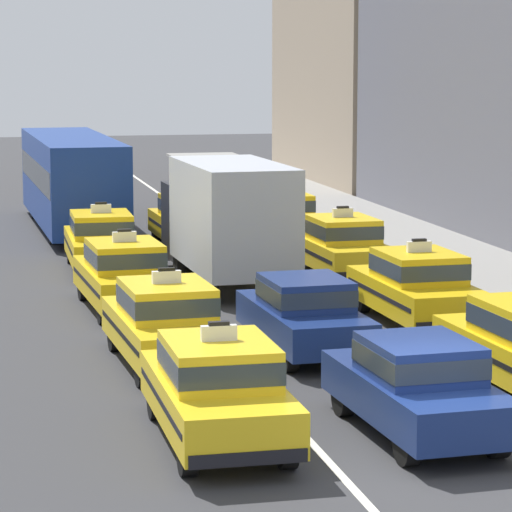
{
  "coord_description": "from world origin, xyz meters",
  "views": [
    {
      "loc": [
        -6.83,
        -17.78,
        6.03
      ],
      "look_at": [
        -0.07,
        12.23,
        1.3
      ],
      "focal_mm": 92.57,
      "sensor_mm": 36.0,
      "label": 1
    }
  ],
  "objects_px": {
    "taxi_right_third": "(341,245)",
    "taxi_right_second": "(417,286)",
    "taxi_right_fifth": "(253,199)",
    "bus_left_fifth": "(72,177)",
    "taxi_left_third": "(124,274)",
    "box_truck_center_third": "(226,217)",
    "taxi_center_fourth": "(189,220)",
    "taxi_right_fourth": "(281,217)",
    "sedan_center_second": "(305,313)",
    "taxi_left_nearest": "(218,388)",
    "sedan_right_sixth": "(219,184)",
    "taxi_left_fourth": "(101,240)",
    "taxi_left_second": "(166,322)",
    "sedan_center_nearest": "(417,384)"
  },
  "relations": [
    {
      "from": "taxi_right_third",
      "to": "taxi_right_second",
      "type": "bearing_deg",
      "value": -91.17
    },
    {
      "from": "taxi_right_second",
      "to": "taxi_right_fifth",
      "type": "relative_size",
      "value": 1.0
    },
    {
      "from": "bus_left_fifth",
      "to": "taxi_left_third",
      "type": "bearing_deg",
      "value": -90.15
    },
    {
      "from": "box_truck_center_third",
      "to": "taxi_center_fourth",
      "type": "relative_size",
      "value": 1.53
    },
    {
      "from": "taxi_left_third",
      "to": "taxi_center_fourth",
      "type": "xyz_separation_m",
      "value": [
        3.22,
        9.68,
        0.0
      ]
    },
    {
      "from": "taxi_right_second",
      "to": "taxi_right_fourth",
      "type": "height_order",
      "value": "same"
    },
    {
      "from": "box_truck_center_third",
      "to": "taxi_right_fifth",
      "type": "xyz_separation_m",
      "value": [
        3.44,
        12.11,
        -0.9
      ]
    },
    {
      "from": "taxi_left_third",
      "to": "sedan_center_second",
      "type": "height_order",
      "value": "taxi_left_third"
    },
    {
      "from": "taxi_left_nearest",
      "to": "taxi_right_third",
      "type": "distance_m",
      "value": 15.75
    },
    {
      "from": "sedan_center_second",
      "to": "box_truck_center_third",
      "type": "xyz_separation_m",
      "value": [
        0.08,
        8.42,
        0.93
      ]
    },
    {
      "from": "box_truck_center_third",
      "to": "sedan_right_sixth",
      "type": "xyz_separation_m",
      "value": [
        3.37,
        18.16,
        -0.93
      ]
    },
    {
      "from": "taxi_left_nearest",
      "to": "taxi_right_second",
      "type": "distance_m",
      "value": 10.07
    },
    {
      "from": "taxi_left_fourth",
      "to": "bus_left_fifth",
      "type": "distance_m",
      "value": 9.16
    },
    {
      "from": "bus_left_fifth",
      "to": "taxi_right_second",
      "type": "height_order",
      "value": "bus_left_fifth"
    },
    {
      "from": "taxi_right_fourth",
      "to": "sedan_right_sixth",
      "type": "bearing_deg",
      "value": 88.83
    },
    {
      "from": "box_truck_center_third",
      "to": "bus_left_fifth",
      "type": "bearing_deg",
      "value": 104.34
    },
    {
      "from": "taxi_right_fifth",
      "to": "sedan_center_second",
      "type": "bearing_deg",
      "value": -99.73
    },
    {
      "from": "taxi_left_second",
      "to": "taxi_right_fifth",
      "type": "xyz_separation_m",
      "value": [
        6.42,
        20.96,
        0.0
      ]
    },
    {
      "from": "taxi_left_nearest",
      "to": "taxi_right_fifth",
      "type": "height_order",
      "value": "same"
    },
    {
      "from": "taxi_left_third",
      "to": "taxi_left_second",
      "type": "bearing_deg",
      "value": -89.05
    },
    {
      "from": "taxi_left_fourth",
      "to": "taxi_left_second",
      "type": "bearing_deg",
      "value": -89.9
    },
    {
      "from": "taxi_right_fourth",
      "to": "taxi_right_fifth",
      "type": "relative_size",
      "value": 1.0
    },
    {
      "from": "taxi_left_fourth",
      "to": "taxi_right_third",
      "type": "relative_size",
      "value": 1.0
    },
    {
      "from": "taxi_left_nearest",
      "to": "sedan_right_sixth",
      "type": "height_order",
      "value": "taxi_left_nearest"
    },
    {
      "from": "bus_left_fifth",
      "to": "sedan_right_sixth",
      "type": "xyz_separation_m",
      "value": [
        6.4,
        6.29,
        -0.97
      ]
    },
    {
      "from": "box_truck_center_third",
      "to": "taxi_left_fourth",
      "type": "bearing_deg",
      "value": 137.36
    },
    {
      "from": "sedan_center_second",
      "to": "taxi_center_fourth",
      "type": "xyz_separation_m",
      "value": [
        0.23,
        15.05,
        0.03
      ]
    },
    {
      "from": "taxi_left_third",
      "to": "taxi_right_fourth",
      "type": "bearing_deg",
      "value": 57.39
    },
    {
      "from": "taxi_left_third",
      "to": "bus_left_fifth",
      "type": "bearing_deg",
      "value": 89.85
    },
    {
      "from": "taxi_left_third",
      "to": "taxi_right_third",
      "type": "height_order",
      "value": "same"
    },
    {
      "from": "taxi_left_nearest",
      "to": "taxi_right_second",
      "type": "bearing_deg",
      "value": 52.66
    },
    {
      "from": "taxi_left_nearest",
      "to": "taxi_left_second",
      "type": "bearing_deg",
      "value": 90.0
    },
    {
      "from": "taxi_center_fourth",
      "to": "taxi_right_third",
      "type": "relative_size",
      "value": 1.0
    },
    {
      "from": "box_truck_center_third",
      "to": "sedan_center_second",
      "type": "bearing_deg",
      "value": -90.54
    },
    {
      "from": "sedan_center_nearest",
      "to": "taxi_right_fifth",
      "type": "distance_m",
      "value": 26.74
    },
    {
      "from": "bus_left_fifth",
      "to": "taxi_right_fourth",
      "type": "height_order",
      "value": "bus_left_fifth"
    },
    {
      "from": "bus_left_fifth",
      "to": "sedan_center_second",
      "type": "relative_size",
      "value": 2.58
    },
    {
      "from": "sedan_right_sixth",
      "to": "taxi_right_fourth",
      "type": "bearing_deg",
      "value": -91.17
    },
    {
      "from": "taxi_right_fifth",
      "to": "taxi_left_third",
      "type": "bearing_deg",
      "value": -113.26
    },
    {
      "from": "taxi_right_fifth",
      "to": "sedan_right_sixth",
      "type": "xyz_separation_m",
      "value": [
        -0.07,
        6.05,
        -0.03
      ]
    },
    {
      "from": "taxi_right_fifth",
      "to": "taxi_center_fourth",
      "type": "bearing_deg",
      "value": -120.99
    },
    {
      "from": "taxi_left_nearest",
      "to": "taxi_right_third",
      "type": "height_order",
      "value": "same"
    },
    {
      "from": "box_truck_center_third",
      "to": "sedan_right_sixth",
      "type": "height_order",
      "value": "box_truck_center_third"
    },
    {
      "from": "bus_left_fifth",
      "to": "taxi_center_fourth",
      "type": "xyz_separation_m",
      "value": [
        3.18,
        -5.24,
        -0.94
      ]
    },
    {
      "from": "taxi_left_second",
      "to": "sedan_center_nearest",
      "type": "relative_size",
      "value": 1.06
    },
    {
      "from": "taxi_center_fourth",
      "to": "taxi_right_fourth",
      "type": "relative_size",
      "value": 1.01
    },
    {
      "from": "taxi_right_second",
      "to": "taxi_left_third",
      "type": "bearing_deg",
      "value": 153.8
    },
    {
      "from": "sedan_center_second",
      "to": "taxi_right_third",
      "type": "relative_size",
      "value": 0.95
    },
    {
      "from": "taxi_left_nearest",
      "to": "box_truck_center_third",
      "type": "xyz_separation_m",
      "value": [
        2.98,
        14.11,
        0.9
      ]
    },
    {
      "from": "taxi_left_fourth",
      "to": "taxi_right_second",
      "type": "distance_m",
      "value": 10.77
    }
  ]
}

